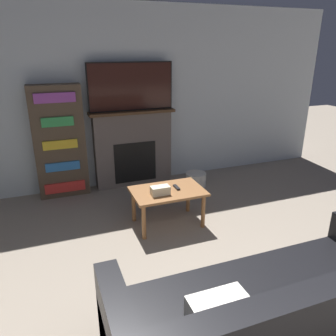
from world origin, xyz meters
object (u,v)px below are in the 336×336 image
at_px(tv, 131,87).
at_px(bookshelf, 60,142).
at_px(coffee_table, 168,195).
at_px(storage_basket, 196,179).
at_px(couch, 276,322).
at_px(fireplace, 133,148).

bearing_deg(tv, bookshelf, -179.90).
distance_m(tv, coffee_table, 1.81).
distance_m(tv, storage_basket, 1.74).
xyz_separation_m(couch, coffee_table, (-0.05, 2.00, 0.10)).
bearing_deg(coffee_table, storage_basket, 48.84).
xyz_separation_m(coffee_table, storage_basket, (0.84, 0.96, -0.28)).
height_order(fireplace, storage_basket, fireplace).
height_order(coffee_table, bookshelf, bookshelf).
xyz_separation_m(fireplace, couch, (0.10, -3.42, -0.30)).
height_order(fireplace, tv, tv).
height_order(bookshelf, storage_basket, bookshelf).
height_order(tv, couch, tv).
bearing_deg(bookshelf, couch, -70.89).
relative_size(fireplace, tv, 1.02).
bearing_deg(storage_basket, fireplace, 152.86).
bearing_deg(tv, couch, -88.37).
relative_size(couch, coffee_table, 2.63).
bearing_deg(coffee_table, fireplace, 92.02).
xyz_separation_m(tv, couch, (0.10, -3.40, -1.25)).
bearing_deg(tv, coffee_table, -87.95).
bearing_deg(couch, storage_basket, 75.04).
distance_m(fireplace, tv, 0.94).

